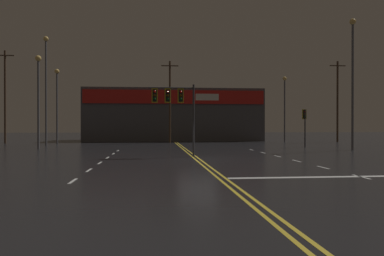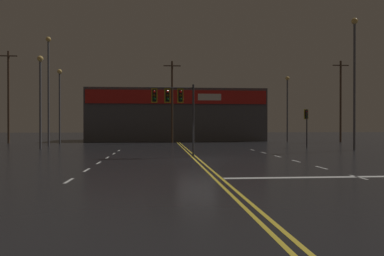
{
  "view_description": "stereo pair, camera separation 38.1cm",
  "coord_description": "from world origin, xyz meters",
  "px_view_note": "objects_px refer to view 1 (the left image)",
  "views": [
    {
      "loc": [
        -2.75,
        -23.96,
        2.15
      ],
      "look_at": [
        0.0,
        3.56,
        2.0
      ],
      "focal_mm": 35.0,
      "sensor_mm": 36.0,
      "label": 1
    },
    {
      "loc": [
        -2.37,
        -24.0,
        2.15
      ],
      "look_at": [
        0.0,
        3.56,
        2.0
      ],
      "focal_mm": 35.0,
      "sensor_mm": 36.0,
      "label": 2
    }
  ],
  "objects_px": {
    "traffic_signal_corner_northeast": "(305,119)",
    "streetlight_near_left": "(46,78)",
    "streetlight_near_right": "(38,89)",
    "streetlight_median_approach": "(353,69)",
    "traffic_signal_median": "(174,101)",
    "streetlight_far_left": "(285,100)",
    "streetlight_far_right": "(57,96)"
  },
  "relations": [
    {
      "from": "streetlight_near_right",
      "to": "streetlight_median_approach",
      "type": "bearing_deg",
      "value": -9.47
    },
    {
      "from": "streetlight_far_left",
      "to": "streetlight_far_right",
      "type": "xyz_separation_m",
      "value": [
        -29.31,
        -3.98,
        -0.0
      ]
    },
    {
      "from": "streetlight_near_right",
      "to": "streetlight_far_right",
      "type": "xyz_separation_m",
      "value": [
        -0.64,
        9.32,
        0.07
      ]
    },
    {
      "from": "streetlight_far_right",
      "to": "streetlight_near_right",
      "type": "bearing_deg",
      "value": -86.06
    },
    {
      "from": "streetlight_far_right",
      "to": "traffic_signal_median",
      "type": "bearing_deg",
      "value": -56.88
    },
    {
      "from": "traffic_signal_median",
      "to": "streetlight_far_right",
      "type": "bearing_deg",
      "value": 123.12
    },
    {
      "from": "traffic_signal_median",
      "to": "streetlight_median_approach",
      "type": "relative_size",
      "value": 0.43
    },
    {
      "from": "streetlight_near_left",
      "to": "streetlight_far_left",
      "type": "distance_m",
      "value": 30.57
    },
    {
      "from": "streetlight_near_right",
      "to": "streetlight_far_left",
      "type": "distance_m",
      "value": 31.6
    },
    {
      "from": "streetlight_near_right",
      "to": "streetlight_median_approach",
      "type": "distance_m",
      "value": 28.91
    },
    {
      "from": "traffic_signal_median",
      "to": "streetlight_near_left",
      "type": "distance_m",
      "value": 21.11
    },
    {
      "from": "streetlight_near_right",
      "to": "streetlight_far_right",
      "type": "height_order",
      "value": "streetlight_far_right"
    },
    {
      "from": "streetlight_near_right",
      "to": "streetlight_far_left",
      "type": "bearing_deg",
      "value": 24.88
    },
    {
      "from": "streetlight_near_left",
      "to": "streetlight_median_approach",
      "type": "relative_size",
      "value": 1.02
    },
    {
      "from": "traffic_signal_median",
      "to": "streetlight_far_left",
      "type": "bearing_deg",
      "value": 55.29
    },
    {
      "from": "streetlight_near_left",
      "to": "streetlight_median_approach",
      "type": "height_order",
      "value": "streetlight_near_left"
    },
    {
      "from": "streetlight_median_approach",
      "to": "streetlight_far_left",
      "type": "distance_m",
      "value": 18.11
    },
    {
      "from": "traffic_signal_median",
      "to": "traffic_signal_corner_northeast",
      "type": "bearing_deg",
      "value": 36.69
    },
    {
      "from": "streetlight_median_approach",
      "to": "streetlight_far_left",
      "type": "bearing_deg",
      "value": 89.39
    },
    {
      "from": "streetlight_far_left",
      "to": "streetlight_far_right",
      "type": "height_order",
      "value": "streetlight_far_left"
    },
    {
      "from": "traffic_signal_corner_northeast",
      "to": "streetlight_far_right",
      "type": "height_order",
      "value": "streetlight_far_right"
    },
    {
      "from": "traffic_signal_corner_northeast",
      "to": "streetlight_far_left",
      "type": "bearing_deg",
      "value": 78.51
    },
    {
      "from": "streetlight_near_right",
      "to": "streetlight_far_right",
      "type": "relative_size",
      "value": 0.99
    },
    {
      "from": "traffic_signal_median",
      "to": "traffic_signal_corner_northeast",
      "type": "distance_m",
      "value": 17.1
    },
    {
      "from": "traffic_signal_corner_northeast",
      "to": "streetlight_near_left",
      "type": "height_order",
      "value": "streetlight_near_left"
    },
    {
      "from": "traffic_signal_median",
      "to": "streetlight_near_left",
      "type": "height_order",
      "value": "streetlight_near_left"
    },
    {
      "from": "traffic_signal_median",
      "to": "streetlight_near_right",
      "type": "distance_m",
      "value": 16.17
    },
    {
      "from": "streetlight_far_right",
      "to": "traffic_signal_corner_northeast",
      "type": "bearing_deg",
      "value": -19.78
    },
    {
      "from": "streetlight_near_left",
      "to": "streetlight_far_right",
      "type": "distance_m",
      "value": 3.95
    },
    {
      "from": "streetlight_near_right",
      "to": "traffic_signal_corner_northeast",
      "type": "bearing_deg",
      "value": -0.51
    },
    {
      "from": "traffic_signal_corner_northeast",
      "to": "streetlight_far_right",
      "type": "relative_size",
      "value": 0.43
    },
    {
      "from": "traffic_signal_median",
      "to": "streetlight_far_left",
      "type": "height_order",
      "value": "streetlight_far_left"
    }
  ]
}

